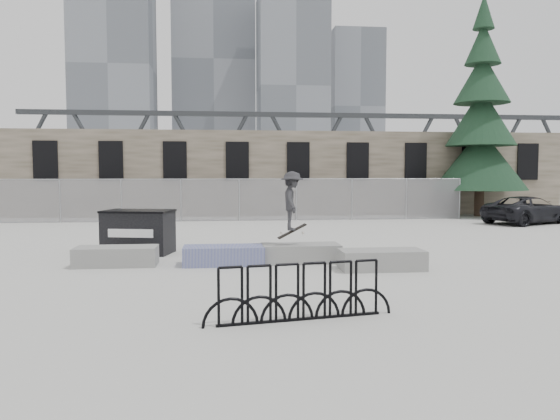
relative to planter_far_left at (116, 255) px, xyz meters
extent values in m
plane|color=#B1B1AC|center=(3.48, -0.28, -0.26)|extent=(120.00, 120.00, 0.00)
cube|color=brown|center=(3.48, 15.97, 1.99)|extent=(36.00, 2.50, 4.50)
cube|color=black|center=(-6.12, 14.70, 2.64)|extent=(1.20, 0.12, 2.00)
cube|color=black|center=(-2.92, 14.70, 2.64)|extent=(1.20, 0.12, 2.00)
cube|color=black|center=(0.28, 14.70, 2.64)|extent=(1.20, 0.12, 2.00)
cube|color=black|center=(3.48, 14.70, 2.64)|extent=(1.20, 0.12, 2.00)
cube|color=black|center=(6.68, 14.70, 2.64)|extent=(1.20, 0.12, 2.00)
cube|color=black|center=(9.88, 14.70, 2.64)|extent=(1.20, 0.12, 2.00)
cube|color=black|center=(13.08, 14.70, 2.64)|extent=(1.20, 0.12, 2.00)
cube|color=black|center=(16.28, 14.70, 2.64)|extent=(1.20, 0.12, 2.00)
cube|color=black|center=(19.48, 14.70, 2.64)|extent=(1.20, 0.12, 2.00)
cylinder|color=gray|center=(-4.77, 12.22, 0.74)|extent=(0.06, 0.06, 2.00)
cylinder|color=gray|center=(-2.02, 12.22, 0.74)|extent=(0.06, 0.06, 2.00)
cylinder|color=gray|center=(0.73, 12.22, 0.74)|extent=(0.06, 0.06, 2.00)
cylinder|color=gray|center=(3.48, 12.22, 0.74)|extent=(0.06, 0.06, 2.00)
cylinder|color=gray|center=(6.23, 12.22, 0.74)|extent=(0.06, 0.06, 2.00)
cylinder|color=gray|center=(8.98, 12.22, 0.74)|extent=(0.06, 0.06, 2.00)
cylinder|color=gray|center=(11.73, 12.22, 0.74)|extent=(0.06, 0.06, 2.00)
cylinder|color=gray|center=(14.48, 12.22, 0.74)|extent=(0.06, 0.06, 2.00)
cube|color=#99999E|center=(3.48, 12.22, 0.74)|extent=(22.00, 0.02, 2.00)
cylinder|color=gray|center=(3.48, 12.22, 1.74)|extent=(22.00, 0.04, 0.04)
cube|color=gray|center=(0.00, 0.00, -0.02)|extent=(2.00, 0.90, 0.47)
cube|color=#2D471E|center=(0.00, 0.00, 0.16)|extent=(1.76, 0.66, 0.10)
cube|color=#2F388D|center=(2.66, -0.16, -0.02)|extent=(2.00, 0.90, 0.47)
cube|color=#2D471E|center=(2.66, -0.16, 0.16)|extent=(1.76, 0.66, 0.10)
cube|color=gray|center=(4.65, -0.01, -0.02)|extent=(2.00, 0.90, 0.47)
cube|color=#2D471E|center=(4.65, -0.01, 0.16)|extent=(1.76, 0.66, 0.10)
cube|color=gray|center=(6.42, -1.25, -0.02)|extent=(2.00, 0.90, 0.47)
cube|color=#2D471E|center=(6.42, -1.25, 0.16)|extent=(1.76, 0.66, 0.10)
cube|color=black|center=(0.25, 2.00, 0.34)|extent=(2.06, 1.51, 1.20)
cube|color=black|center=(0.25, 2.00, 0.96)|extent=(2.12, 1.57, 0.06)
cube|color=white|center=(0.12, 1.45, 0.39)|extent=(1.26, 0.32, 0.23)
cube|color=black|center=(3.84, -5.48, -0.24)|extent=(2.67, 0.55, 0.04)
torus|color=black|center=(2.73, -5.68, 0.19)|extent=(0.88, 0.21, 0.89)
torus|color=black|center=(3.18, -5.60, 0.19)|extent=(0.88, 0.21, 0.89)
torus|color=black|center=(3.62, -5.52, 0.19)|extent=(0.88, 0.21, 0.89)
torus|color=black|center=(4.06, -5.44, 0.19)|extent=(0.88, 0.21, 0.89)
torus|color=black|center=(4.50, -5.36, 0.19)|extent=(0.88, 0.21, 0.89)
torus|color=black|center=(4.95, -5.27, 0.19)|extent=(0.88, 0.21, 0.89)
cylinder|color=#38281E|center=(16.17, 13.56, 0.99)|extent=(0.50, 0.50, 2.50)
cone|color=black|center=(16.17, 13.56, 2.74)|extent=(4.83, 4.83, 3.20)
cone|color=black|center=(16.17, 13.56, 4.94)|extent=(3.59, 3.59, 3.00)
cone|color=black|center=(16.17, 13.56, 6.94)|extent=(2.86, 2.86, 2.60)
cone|color=black|center=(16.17, 13.56, 8.74)|extent=(1.84, 1.84, 2.20)
cone|color=black|center=(16.17, 13.56, 10.34)|extent=(1.10, 1.10, 1.80)
cube|color=slate|center=(-16.52, 89.72, 20.74)|extent=(14.00, 12.00, 42.00)
cube|color=slate|center=(1.48, 99.72, 23.74)|extent=(16.00, 14.00, 48.00)
cube|color=slate|center=(15.48, 84.72, 16.74)|extent=(12.00, 12.00, 34.00)
cube|color=slate|center=(29.48, 94.72, 14.74)|extent=(10.00, 10.00, 30.00)
cube|color=#2D3033|center=(13.48, 54.72, 3.74)|extent=(70.00, 3.00, 1.20)
cube|color=#2D3033|center=(13.48, 54.72, 9.24)|extent=(70.00, 0.60, 0.60)
cube|color=gray|center=(-16.52, 54.72, 1.74)|extent=(2.00, 3.00, 4.00)
cube|color=gray|center=(43.48, 54.72, 1.74)|extent=(2.00, 3.00, 4.00)
imported|color=black|center=(16.47, 9.43, 0.36)|extent=(4.90, 3.67, 1.24)
imported|color=#2B2B2E|center=(4.40, -0.12, 1.34)|extent=(0.64, 1.02, 1.50)
cube|color=black|center=(4.40, -0.12, 0.56)|extent=(0.75, 0.30, 0.37)
cylinder|color=beige|center=(4.12, -0.19, 0.51)|extent=(0.06, 0.03, 0.06)
cylinder|color=beige|center=(4.12, -0.05, 0.51)|extent=(0.06, 0.03, 0.06)
cylinder|color=beige|center=(4.68, -0.19, 0.51)|extent=(0.06, 0.03, 0.06)
cylinder|color=beige|center=(4.68, -0.05, 0.51)|extent=(0.06, 0.03, 0.06)
camera|label=1|loc=(2.60, -13.84, 2.08)|focal=35.00mm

